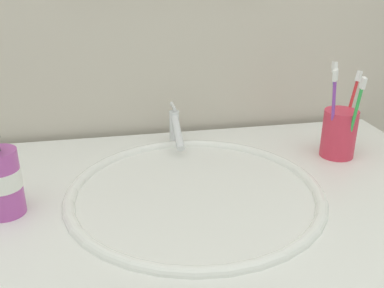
{
  "coord_description": "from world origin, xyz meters",
  "views": [
    {
      "loc": [
        -0.15,
        -0.73,
        1.32
      ],
      "look_at": [
        -0.01,
        0.02,
        1.0
      ],
      "focal_mm": 40.61,
      "sensor_mm": 36.0,
      "label": 1
    }
  ],
  "objects_px": {
    "toothbrush_cup": "(339,133)",
    "soap_dispenser": "(1,181)",
    "toothbrush_blue": "(334,101)",
    "toothbrush_red": "(350,107)",
    "faucet": "(176,128)",
    "toothbrush_purple": "(333,109)",
    "toothbrush_green": "(355,114)"
  },
  "relations": [
    {
      "from": "soap_dispenser",
      "to": "toothbrush_blue",
      "type": "bearing_deg",
      "value": 13.04
    },
    {
      "from": "faucet",
      "to": "soap_dispenser",
      "type": "height_order",
      "value": "soap_dispenser"
    },
    {
      "from": "toothbrush_cup",
      "to": "toothbrush_purple",
      "type": "relative_size",
      "value": 0.53
    },
    {
      "from": "toothbrush_red",
      "to": "toothbrush_blue",
      "type": "relative_size",
      "value": 0.92
    },
    {
      "from": "toothbrush_cup",
      "to": "toothbrush_purple",
      "type": "xyz_separation_m",
      "value": [
        -0.03,
        -0.02,
        0.07
      ]
    },
    {
      "from": "toothbrush_blue",
      "to": "toothbrush_red",
      "type": "bearing_deg",
      "value": -35.53
    },
    {
      "from": "faucet",
      "to": "toothbrush_cup",
      "type": "distance_m",
      "value": 0.38
    },
    {
      "from": "faucet",
      "to": "toothbrush_blue",
      "type": "distance_m",
      "value": 0.37
    },
    {
      "from": "toothbrush_blue",
      "to": "toothbrush_green",
      "type": "relative_size",
      "value": 1.04
    },
    {
      "from": "faucet",
      "to": "toothbrush_purple",
      "type": "distance_m",
      "value": 0.36
    },
    {
      "from": "toothbrush_purple",
      "to": "toothbrush_red",
      "type": "distance_m",
      "value": 0.08
    },
    {
      "from": "faucet",
      "to": "toothbrush_cup",
      "type": "height_order",
      "value": "toothbrush_cup"
    },
    {
      "from": "toothbrush_purple",
      "to": "toothbrush_red",
      "type": "bearing_deg",
      "value": 33.4
    },
    {
      "from": "toothbrush_purple",
      "to": "toothbrush_green",
      "type": "relative_size",
      "value": 1.07
    },
    {
      "from": "faucet",
      "to": "toothbrush_blue",
      "type": "xyz_separation_m",
      "value": [
        0.36,
        -0.09,
        0.07
      ]
    },
    {
      "from": "toothbrush_green",
      "to": "soap_dispenser",
      "type": "relative_size",
      "value": 1.22
    },
    {
      "from": "faucet",
      "to": "toothbrush_red",
      "type": "relative_size",
      "value": 0.75
    },
    {
      "from": "toothbrush_cup",
      "to": "toothbrush_red",
      "type": "xyz_separation_m",
      "value": [
        0.03,
        0.02,
        0.06
      ]
    },
    {
      "from": "soap_dispenser",
      "to": "toothbrush_green",
      "type": "bearing_deg",
      "value": 6.3
    },
    {
      "from": "toothbrush_cup",
      "to": "toothbrush_green",
      "type": "xyz_separation_m",
      "value": [
        0.01,
        -0.04,
        0.06
      ]
    },
    {
      "from": "toothbrush_blue",
      "to": "soap_dispenser",
      "type": "height_order",
      "value": "toothbrush_blue"
    },
    {
      "from": "toothbrush_blue",
      "to": "soap_dispenser",
      "type": "relative_size",
      "value": 1.27
    },
    {
      "from": "toothbrush_red",
      "to": "toothbrush_blue",
      "type": "height_order",
      "value": "toothbrush_blue"
    },
    {
      "from": "toothbrush_green",
      "to": "soap_dispenser",
      "type": "distance_m",
      "value": 0.71
    },
    {
      "from": "toothbrush_cup",
      "to": "soap_dispenser",
      "type": "relative_size",
      "value": 0.69
    },
    {
      "from": "toothbrush_purple",
      "to": "toothbrush_blue",
      "type": "bearing_deg",
      "value": 60.98
    },
    {
      "from": "toothbrush_cup",
      "to": "toothbrush_red",
      "type": "bearing_deg",
      "value": 34.74
    },
    {
      "from": "toothbrush_green",
      "to": "soap_dispenser",
      "type": "bearing_deg",
      "value": -173.7
    },
    {
      "from": "toothbrush_red",
      "to": "toothbrush_green",
      "type": "bearing_deg",
      "value": -111.42
    },
    {
      "from": "toothbrush_cup",
      "to": "toothbrush_red",
      "type": "relative_size",
      "value": 0.59
    },
    {
      "from": "toothbrush_green",
      "to": "faucet",
      "type": "bearing_deg",
      "value": 154.71
    },
    {
      "from": "toothbrush_green",
      "to": "soap_dispenser",
      "type": "height_order",
      "value": "toothbrush_green"
    }
  ]
}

